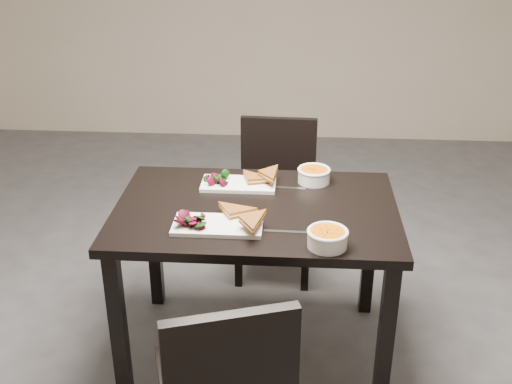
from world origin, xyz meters
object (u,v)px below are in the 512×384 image
(soup_bowl_near, at_px, (327,237))
(soup_bowl_far, at_px, (314,174))
(plate_far, at_px, (239,184))
(table, at_px, (256,227))
(chair_far, at_px, (276,187))
(plate_near, at_px, (218,225))

(soup_bowl_near, xyz_separation_m, soup_bowl_far, (-0.04, 0.58, -0.00))
(soup_bowl_near, distance_m, plate_far, 0.64)
(soup_bowl_far, bearing_deg, plate_far, -169.03)
(soup_bowl_near, xyz_separation_m, plate_far, (-0.38, 0.52, -0.03))
(table, height_order, plate_far, plate_far)
(chair_far, xyz_separation_m, plate_far, (-0.15, -0.56, 0.27))
(chair_far, relative_size, plate_near, 2.39)
(plate_near, xyz_separation_m, soup_bowl_near, (0.43, -0.12, 0.03))
(chair_far, height_order, plate_far, chair_far)
(table, xyz_separation_m, plate_near, (-0.14, -0.19, 0.11))
(table, relative_size, plate_far, 3.58)
(chair_far, distance_m, soup_bowl_near, 1.14)
(table, distance_m, chair_far, 0.79)
(soup_bowl_near, bearing_deg, plate_near, 164.44)
(chair_far, bearing_deg, soup_bowl_near, -75.57)
(table, height_order, chair_far, chair_far)
(table, height_order, soup_bowl_far, soup_bowl_far)
(chair_far, height_order, soup_bowl_far, chair_far)
(table, xyz_separation_m, soup_bowl_far, (0.25, 0.27, 0.14))
(plate_near, height_order, soup_bowl_near, soup_bowl_near)
(table, relative_size, soup_bowl_near, 7.65)
(soup_bowl_near, relative_size, soup_bowl_far, 1.03)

